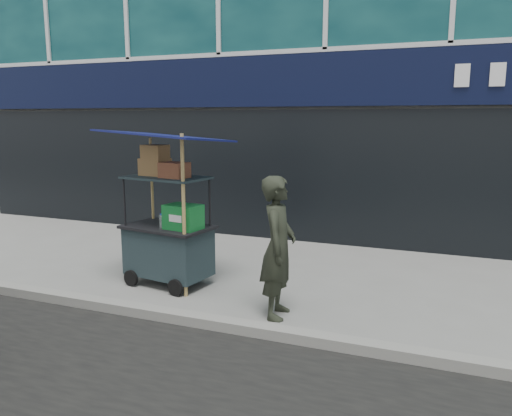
% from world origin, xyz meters
% --- Properties ---
extents(ground, '(80.00, 80.00, 0.00)m').
position_xyz_m(ground, '(0.00, 0.00, 0.00)').
color(ground, slate).
rests_on(ground, ground).
extents(curb, '(80.00, 0.18, 0.12)m').
position_xyz_m(curb, '(0.00, -0.20, 0.06)').
color(curb, gray).
rests_on(curb, ground).
extents(vendor_cart, '(1.71, 1.33, 2.11)m').
position_xyz_m(vendor_cart, '(-1.37, 0.90, 0.74)').
color(vendor_cart, black).
rests_on(vendor_cart, ground).
extents(vendor_man, '(0.46, 0.64, 1.63)m').
position_xyz_m(vendor_man, '(0.37, 0.39, 0.81)').
color(vendor_man, '#24291E').
rests_on(vendor_man, ground).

